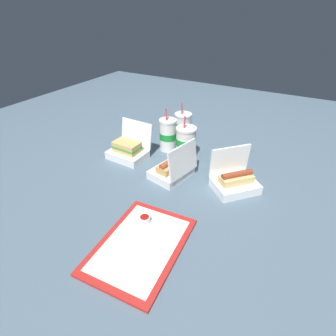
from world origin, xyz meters
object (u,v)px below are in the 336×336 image
(clamshell_hotdog_left, at_px, (172,169))
(clamshell_sandwich_center, at_px, (128,150))
(soda_cup_left, at_px, (168,135))
(soda_cup_right, at_px, (186,143))
(ketchup_cup, at_px, (145,219))
(clamshell_hotdog_right, at_px, (235,181))
(soda_cup_back, at_px, (183,127))
(plastic_fork, at_px, (171,242))
(food_tray, at_px, (141,245))

(clamshell_hotdog_left, bearing_deg, clamshell_sandwich_center, -99.42)
(soda_cup_left, xyz_separation_m, soda_cup_right, (0.04, 0.12, 0.00))
(ketchup_cup, height_order, clamshell_hotdog_right, clamshell_hotdog_right)
(ketchup_cup, bearing_deg, soda_cup_back, -164.90)
(soda_cup_back, xyz_separation_m, soda_cup_left, (0.13, -0.03, -0.00))
(ketchup_cup, distance_m, plastic_fork, 0.13)
(plastic_fork, height_order, soda_cup_right, soda_cup_right)
(clamshell_hotdog_left, distance_m, soda_cup_left, 0.27)
(clamshell_hotdog_right, bearing_deg, soda_cup_right, -114.24)
(plastic_fork, bearing_deg, soda_cup_back, -144.26)
(clamshell_hotdog_left, height_order, clamshell_sandwich_center, clamshell_hotdog_left)
(soda_cup_back, bearing_deg, soda_cup_left, -12.12)
(clamshell_hotdog_right, bearing_deg, ketchup_cup, -30.34)
(ketchup_cup, xyz_separation_m, plastic_fork, (0.04, 0.13, -0.01))
(clamshell_hotdog_left, relative_size, clamshell_sandwich_center, 1.08)
(clamshell_hotdog_left, bearing_deg, food_tray, 13.94)
(clamshell_sandwich_center, relative_size, soda_cup_left, 0.84)
(food_tray, xyz_separation_m, soda_cup_back, (-0.76, -0.22, 0.08))
(clamshell_sandwich_center, xyz_separation_m, soda_cup_back, (-0.30, 0.16, 0.04))
(clamshell_hotdog_left, relative_size, soda_cup_back, 0.92)
(ketchup_cup, relative_size, clamshell_hotdog_right, 0.17)
(soda_cup_left, bearing_deg, clamshell_hotdog_left, 33.60)
(food_tray, distance_m, soda_cup_right, 0.62)
(soda_cup_back, bearing_deg, soda_cup_right, 30.74)
(soda_cup_right, bearing_deg, soda_cup_back, -149.26)
(plastic_fork, distance_m, clamshell_hotdog_left, 0.40)
(clamshell_hotdog_left, xyz_separation_m, clamshell_sandwich_center, (-0.05, -0.28, 0.00))
(plastic_fork, distance_m, clamshell_hotdog_right, 0.42)
(food_tray, bearing_deg, soda_cup_left, -158.46)
(ketchup_cup, height_order, soda_cup_back, soda_cup_back)
(soda_cup_back, bearing_deg, food_tray, 16.42)
(food_tray, relative_size, soda_cup_back, 1.70)
(clamshell_hotdog_right, relative_size, soda_cup_left, 0.99)
(clamshell_sandwich_center, xyz_separation_m, soda_cup_left, (-0.18, 0.13, 0.04))
(food_tray, xyz_separation_m, soda_cup_right, (-0.60, -0.13, 0.08))
(clamshell_hotdog_left, xyz_separation_m, soda_cup_back, (-0.35, -0.12, 0.05))
(clamshell_hotdog_left, distance_m, soda_cup_back, 0.37)
(clamshell_hotdog_right, bearing_deg, clamshell_sandwich_center, -89.68)
(food_tray, distance_m, clamshell_sandwich_center, 0.60)
(clamshell_hotdog_right, relative_size, soda_cup_back, 1.01)
(food_tray, relative_size, clamshell_sandwich_center, 1.99)
(soda_cup_back, height_order, soda_cup_left, soda_cup_left)
(clamshell_hotdog_right, xyz_separation_m, soda_cup_left, (-0.17, -0.42, 0.04))
(soda_cup_left, relative_size, soda_cup_right, 1.01)
(clamshell_hotdog_right, distance_m, soda_cup_back, 0.50)
(plastic_fork, distance_m, soda_cup_back, 0.77)
(food_tray, height_order, clamshell_sandwich_center, clamshell_sandwich_center)
(ketchup_cup, distance_m, clamshell_sandwich_center, 0.50)
(food_tray, distance_m, clamshell_hotdog_left, 0.43)
(soda_cup_back, relative_size, soda_cup_left, 0.98)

